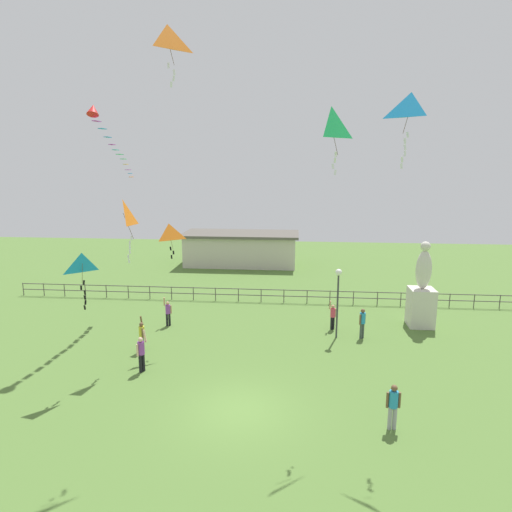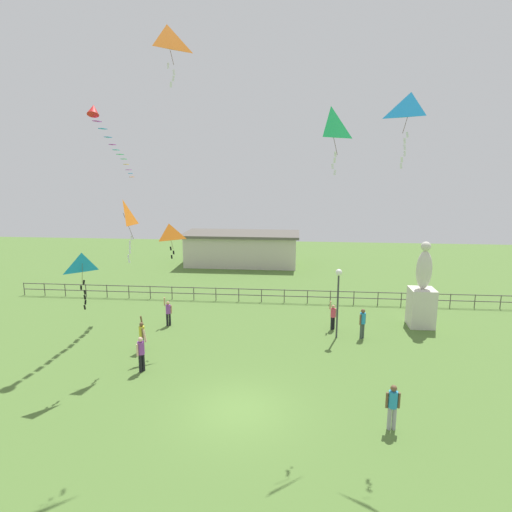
{
  "view_description": "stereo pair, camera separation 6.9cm",
  "coord_description": "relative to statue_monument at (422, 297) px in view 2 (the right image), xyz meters",
  "views": [
    {
      "loc": [
        2.04,
        -15.31,
        9.29
      ],
      "look_at": [
        0.1,
        5.74,
        4.99
      ],
      "focal_mm": 30.5,
      "sensor_mm": 36.0,
      "label": 1
    },
    {
      "loc": [
        2.11,
        -15.3,
        9.29
      ],
      "look_at": [
        0.1,
        5.74,
        4.99
      ],
      "focal_mm": 30.5,
      "sensor_mm": 36.0,
      "label": 2
    }
  ],
  "objects": [
    {
      "name": "kite_1",
      "position": [
        -15.59,
        -5.7,
        5.26
      ],
      "size": [
        0.78,
        0.86,
        3.0
      ],
      "color": "orange"
    },
    {
      "name": "person_2",
      "position": [
        -3.73,
        -2.27,
        -0.83
      ],
      "size": [
        0.38,
        0.4,
        1.7
      ],
      "color": "#3F4C47",
      "rests_on": "ground_plane"
    },
    {
      "name": "pavilion_building",
      "position": [
        -12.77,
        15.83,
        -0.23
      ],
      "size": [
        11.12,
        5.15,
        3.12
      ],
      "color": "beige",
      "rests_on": "ground_plane"
    },
    {
      "name": "streamer_kite",
      "position": [
        -17.82,
        -2.84,
        9.99
      ],
      "size": [
        0.87,
        6.25,
        3.85
      ],
      "color": "red"
    },
    {
      "name": "kite_4",
      "position": [
        -16.32,
        -8.57,
        3.47
      ],
      "size": [
        0.94,
        0.92,
        2.49
      ],
      "color": "#198CD1"
    },
    {
      "name": "lamppost",
      "position": [
        -5.13,
        -2.33,
        1.09
      ],
      "size": [
        0.36,
        0.36,
        3.93
      ],
      "color": "#38383D",
      "rests_on": "ground_plane"
    },
    {
      "name": "person_1",
      "position": [
        -5.25,
        -1.07,
        -0.93
      ],
      "size": [
        0.46,
        0.29,
        1.76
      ],
      "color": "black",
      "rests_on": "ground_plane"
    },
    {
      "name": "person_5",
      "position": [
        -14.48,
        -7.33,
        -0.81
      ],
      "size": [
        0.43,
        0.47,
        1.99
      ],
      "color": "black",
      "rests_on": "ground_plane"
    },
    {
      "name": "kite_2",
      "position": [
        -12.33,
        -8.52,
        12.09
      ],
      "size": [
        1.15,
        1.14,
        2.2
      ],
      "color": "orange"
    },
    {
      "name": "kite_3",
      "position": [
        -6.26,
        -8.58,
        9.04
      ],
      "size": [
        1.1,
        1.05,
        2.47
      ],
      "color": "#1EB759"
    },
    {
      "name": "ground_plane",
      "position": [
        -9.54,
        -10.17,
        -1.81
      ],
      "size": [
        80.0,
        80.0,
        0.0
      ],
      "primitive_type": "plane",
      "color": "#517533"
    },
    {
      "name": "person_3",
      "position": [
        -14.98,
        -1.39,
        -0.92
      ],
      "size": [
        0.47,
        0.28,
        1.78
      ],
      "color": "black",
      "rests_on": "ground_plane"
    },
    {
      "name": "kite_5",
      "position": [
        -14.03,
        -3.69,
        4.16
      ],
      "size": [
        1.12,
        1.05,
        1.78
      ],
      "color": "orange"
    },
    {
      "name": "person_0",
      "position": [
        -3.9,
        -10.9,
        -0.82
      ],
      "size": [
        0.52,
        0.32,
        1.73
      ],
      "color": "#99999E",
      "rests_on": "ground_plane"
    },
    {
      "name": "statue_monument",
      "position": [
        0.0,
        0.0,
        0.0
      ],
      "size": [
        1.43,
        1.43,
        5.12
      ],
      "color": "beige",
      "rests_on": "ground_plane"
    },
    {
      "name": "person_4",
      "position": [
        -15.25,
        -5.09,
        -0.89
      ],
      "size": [
        0.29,
        0.47,
        1.83
      ],
      "color": "#3F4C47",
      "rests_on": "ground_plane"
    },
    {
      "name": "kite_0",
      "position": [
        -3.45,
        -8.62,
        9.51
      ],
      "size": [
        1.27,
        1.12,
        2.62
      ],
      "color": "#198CD1"
    },
    {
      "name": "waterfront_railing",
      "position": [
        -9.87,
        3.83,
        -1.18
      ],
      "size": [
        36.01,
        0.06,
        0.95
      ],
      "color": "#4C4742",
      "rests_on": "ground_plane"
    }
  ]
}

